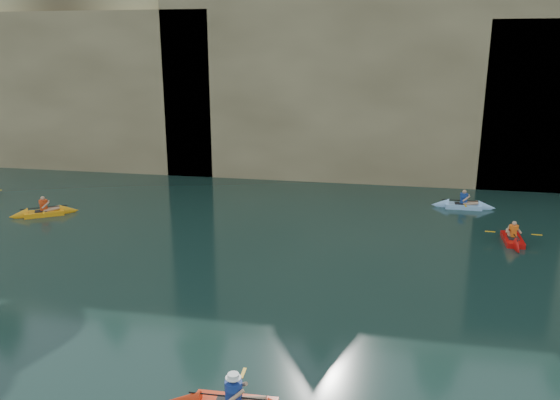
# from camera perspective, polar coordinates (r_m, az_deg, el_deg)

# --- Properties ---
(ground) EXTENTS (160.00, 160.00, 0.00)m
(ground) POSITION_cam_1_polar(r_m,az_deg,el_deg) (14.00, -6.85, -18.89)
(ground) COLOR black
(ground) RESTS_ON ground
(cliff) EXTENTS (70.00, 16.00, 12.00)m
(cliff) POSITION_cam_1_polar(r_m,az_deg,el_deg) (41.16, 6.05, 12.80)
(cliff) COLOR tan
(cliff) RESTS_ON ground
(cliff_slab_west) EXTENTS (26.00, 2.40, 10.56)m
(cliff_slab_west) POSITION_cam_1_polar(r_m,az_deg,el_deg) (41.19, -24.55, 10.52)
(cliff_slab_west) COLOR tan
(cliff_slab_west) RESTS_ON ground
(cliff_slab_center) EXTENTS (24.00, 2.40, 11.40)m
(cliff_slab_center) POSITION_cam_1_polar(r_m,az_deg,el_deg) (33.66, 8.30, 11.63)
(cliff_slab_center) COLOR tan
(cliff_slab_center) RESTS_ON ground
(sea_cave_west) EXTENTS (4.50, 1.00, 4.00)m
(sea_cave_west) POSITION_cam_1_polar(r_m,az_deg,el_deg) (39.88, -22.20, 5.88)
(sea_cave_west) COLOR black
(sea_cave_west) RESTS_ON ground
(sea_cave_center) EXTENTS (3.50, 1.00, 3.20)m
(sea_cave_center) POSITION_cam_1_polar(r_m,az_deg,el_deg) (34.38, -2.10, 4.96)
(sea_cave_center) COLOR black
(sea_cave_center) RESTS_ON ground
(sea_cave_east) EXTENTS (5.00, 1.00, 4.50)m
(sea_cave_east) POSITION_cam_1_polar(r_m,az_deg,el_deg) (33.95, 21.65, 4.86)
(sea_cave_east) COLOR black
(sea_cave_east) RESTS_ON ground
(kayaker_orange) EXTENTS (3.05, 2.37, 1.21)m
(kayaker_orange) POSITION_cam_1_polar(r_m,az_deg,el_deg) (29.13, -23.40, -1.21)
(kayaker_orange) COLOR #FF9C10
(kayaker_orange) RESTS_ON ground
(kayaker_red_far) EXTENTS (2.27, 3.13, 1.14)m
(kayaker_red_far) POSITION_cam_1_polar(r_m,az_deg,el_deg) (25.12, 23.13, -3.75)
(kayaker_red_far) COLOR red
(kayaker_red_far) RESTS_ON ground
(kayaker_ltblue_mid) EXTENTS (3.18, 2.38, 1.21)m
(kayaker_ltblue_mid) POSITION_cam_1_polar(r_m,az_deg,el_deg) (29.48, 18.59, -0.54)
(kayaker_ltblue_mid) COLOR #98CAFF
(kayaker_ltblue_mid) RESTS_ON ground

